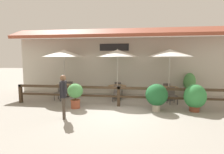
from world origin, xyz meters
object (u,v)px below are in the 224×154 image
Objects in this scene: chair_middle_wallside at (118,88)px; chair_far_streetside at (172,95)px; chair_near_wallside at (70,87)px; pedestrian at (63,91)px; chair_far_wallside at (166,89)px; potted_plant_entrance_palm at (75,93)px; chair_near_streetside at (60,92)px; chair_middle_streetside at (117,93)px; potted_plant_corner_fern at (189,83)px; dining_table_middle at (117,88)px; potted_plant_small_flowering at (195,97)px; potted_plant_tall_tropical at (157,95)px; patio_umbrella_near at (64,53)px; patio_umbrella_far at (170,53)px; patio_umbrella_middle at (117,53)px; dining_table_far at (169,90)px; dining_table_near at (65,87)px.

chair_middle_wallside is 1.00× the size of chair_far_streetside.
chair_near_wallside is 6.23m from chair_far_streetside.
pedestrian is at bearing -160.44° from chair_far_streetside.
potted_plant_entrance_palm is at bearing 30.40° from chair_far_wallside.
chair_near_streetside and chair_middle_wallside have the same top height.
chair_far_streetside is 1.00× the size of chair_far_wallside.
chair_middle_streetside is 0.57× the size of potted_plant_corner_fern.
dining_table_middle is (3.10, 0.92, 0.12)m from chair_near_streetside.
potted_plant_entrance_palm reaches higher than chair_far_streetside.
dining_table_middle is at bearing 149.98° from chair_far_streetside.
chair_near_wallside is at bearing 2.72° from pedestrian.
chair_far_wallside is (-0.04, 1.53, 0.00)m from chair_far_streetside.
chair_near_streetside is at bearing -167.12° from potted_plant_corner_fern.
potted_plant_tall_tropical reaches higher than potted_plant_small_flowering.
patio_umbrella_near is at bearing 171.24° from chair_middle_streetside.
patio_umbrella_far is at bearing -0.11° from patio_umbrella_near.
chair_near_streetside is 1.00× the size of chair_far_streetside.
patio_umbrella_near is 1.00× the size of patio_umbrella_middle.
chair_middle_wallside is at bearing 170.38° from chair_near_wallside.
potted_plant_entrance_palm is (1.43, -3.02, 0.24)m from chair_near_wallside.
chair_near_wallside reaches higher than dining_table_far.
patio_umbrella_near is 2.74× the size of dining_table_near.
dining_table_middle is at bearing 177.39° from dining_table_far.
potted_plant_entrance_palm is 0.79× the size of potted_plant_corner_fern.
potted_plant_entrance_palm is 0.68× the size of pedestrian.
chair_far_wallside is at bearing 7.14° from dining_table_near.
chair_far_streetside is 5.42m from pedestrian.
dining_table_far is (0.00, 0.00, -2.00)m from patio_umbrella_far.
potted_plant_tall_tropical is (5.07, -1.36, 0.23)m from chair_near_streetside.
patio_umbrella_middle reaches higher than chair_middle_streetside.
chair_far_streetside is (2.89, -0.90, -2.13)m from patio_umbrella_middle.
patio_umbrella_middle is 2.27m from chair_middle_wallside.
dining_table_far is at bearing 67.38° from potted_plant_tall_tropical.
chair_near_wallside is (-0.03, 1.61, 0.00)m from chair_near_streetside.
potted_plant_entrance_palm is (-5.32, -0.22, 0.06)m from potted_plant_small_flowering.
chair_middle_wallside reaches higher than dining_table_middle.
patio_umbrella_near is at bearing 179.89° from patio_umbrella_far.
patio_umbrella_near and patio_umbrella_far have the same top height.
chair_middle_streetside is 1.00× the size of chair_far_wallside.
potted_plant_entrance_palm is 0.96× the size of potted_plant_tall_tropical.
potted_plant_entrance_palm is at bearing -177.65° from potted_plant_small_flowering.
chair_middle_streetside reaches higher than dining_table_middle.
chair_middle_wallside is at bearing 162.42° from patio_umbrella_far.
dining_table_middle is 0.61× the size of pedestrian.
potted_plant_corner_fern reaches higher than dining_table_near.
chair_far_streetside is 0.49× the size of pedestrian.
potted_plant_small_flowering is at bearing -17.83° from chair_middle_streetside.
chair_far_wallside reaches higher than dining_table_middle.
dining_table_near is at bearing 157.07° from potted_plant_tall_tropical.
patio_umbrella_near reaches higher than chair_middle_streetside.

